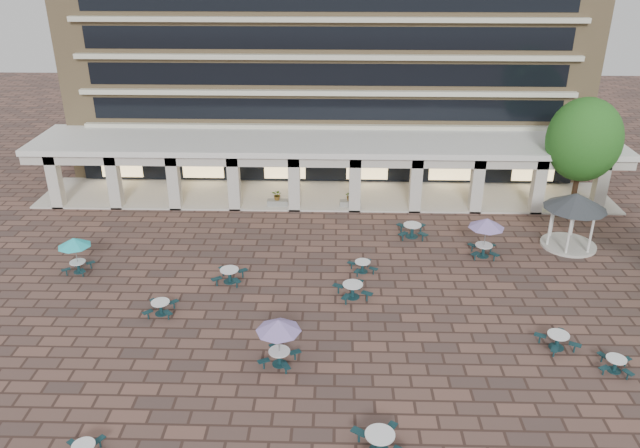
{
  "coord_description": "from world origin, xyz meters",
  "views": [
    {
      "loc": [
        0.79,
        -28.13,
        17.68
      ],
      "look_at": [
        -0.06,
        3.0,
        3.24
      ],
      "focal_mm": 35.0,
      "sensor_mm": 36.0,
      "label": 1
    }
  ],
  "objects_px": {
    "gazebo": "(575,207)",
    "planter_right": "(350,201)",
    "picnic_table_3": "(615,363)",
    "planter_left": "(278,200)",
    "picnic_table_1": "(380,441)"
  },
  "relations": [
    {
      "from": "gazebo",
      "to": "planter_right",
      "type": "height_order",
      "value": "gazebo"
    },
    {
      "from": "gazebo",
      "to": "planter_right",
      "type": "xyz_separation_m",
      "value": [
        -13.56,
        5.77,
        -2.14
      ]
    },
    {
      "from": "picnic_table_3",
      "to": "gazebo",
      "type": "xyz_separation_m",
      "value": [
        2.06,
        12.39,
        2.25
      ]
    },
    {
      "from": "picnic_table_3",
      "to": "planter_left",
      "type": "bearing_deg",
      "value": 149.93
    },
    {
      "from": "planter_left",
      "to": "picnic_table_1",
      "type": "bearing_deg",
      "value": -75.75
    },
    {
      "from": "gazebo",
      "to": "planter_left",
      "type": "height_order",
      "value": "gazebo"
    },
    {
      "from": "picnic_table_1",
      "to": "picnic_table_3",
      "type": "height_order",
      "value": "picnic_table_1"
    },
    {
      "from": "picnic_table_1",
      "to": "planter_right",
      "type": "height_order",
      "value": "planter_right"
    },
    {
      "from": "picnic_table_1",
      "to": "picnic_table_3",
      "type": "bearing_deg",
      "value": 12.5
    },
    {
      "from": "picnic_table_3",
      "to": "planter_left",
      "type": "xyz_separation_m",
      "value": [
        -16.69,
        18.16,
        0.13
      ]
    },
    {
      "from": "picnic_table_1",
      "to": "planter_left",
      "type": "distance_m",
      "value": 24.0
    },
    {
      "from": "picnic_table_3",
      "to": "planter_right",
      "type": "xyz_separation_m",
      "value": [
        -11.5,
        18.16,
        0.11
      ]
    },
    {
      "from": "planter_left",
      "to": "planter_right",
      "type": "relative_size",
      "value": 1.0
    },
    {
      "from": "picnic_table_1",
      "to": "picnic_table_3",
      "type": "xyz_separation_m",
      "value": [
        10.78,
        5.1,
        -0.11
      ]
    },
    {
      "from": "picnic_table_3",
      "to": "planter_right",
      "type": "bearing_deg",
      "value": 139.68
    }
  ]
}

